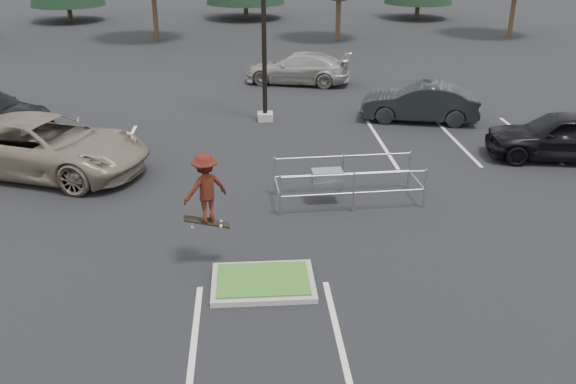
{
  "coord_description": "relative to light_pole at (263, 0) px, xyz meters",
  "views": [
    {
      "loc": [
        -0.27,
        -11.18,
        7.11
      ],
      "look_at": [
        0.64,
        1.5,
        1.5
      ],
      "focal_mm": 38.0,
      "sensor_mm": 36.0,
      "label": 1
    }
  ],
  "objects": [
    {
      "name": "car_l_tan",
      "position": [
        -7.0,
        -5.0,
        -3.67
      ],
      "size": [
        7.0,
        4.91,
        1.77
      ],
      "primitive_type": "imported",
      "rotation": [
        0.0,
        0.0,
        1.23
      ],
      "color": "gray",
      "rests_on": "ground"
    },
    {
      "name": "stall_lines",
      "position": [
        -1.85,
        -5.98,
        -4.56
      ],
      "size": [
        22.62,
        17.6,
        0.01
      ],
      "color": "silver",
      "rests_on": "ground"
    },
    {
      "name": "ground",
      "position": [
        -0.5,
        -12.0,
        -4.56
      ],
      "size": [
        120.0,
        120.0,
        0.0
      ],
      "primitive_type": "plane",
      "color": "black",
      "rests_on": "ground"
    },
    {
      "name": "car_far_silver",
      "position": [
        1.88,
        6.0,
        -3.82
      ],
      "size": [
        5.43,
        3.34,
        1.47
      ],
      "primitive_type": "imported",
      "rotation": [
        0.0,
        0.0,
        4.44
      ],
      "color": "#9D9C98",
      "rests_on": "ground"
    },
    {
      "name": "light_pole",
      "position": [
        0.0,
        0.0,
        0.0
      ],
      "size": [
        0.7,
        0.6,
        10.12
      ],
      "color": "gray",
      "rests_on": "ground"
    },
    {
      "name": "grass_median",
      "position": [
        -0.5,
        -12.0,
        -4.48
      ],
      "size": [
        2.2,
        1.6,
        0.16
      ],
      "color": "gray",
      "rests_on": "ground"
    },
    {
      "name": "car_r_black",
      "position": [
        9.5,
        -5.0,
        -3.76
      ],
      "size": [
        4.96,
        2.73,
        1.6
      ],
      "primitive_type": "imported",
      "rotation": [
        0.0,
        0.0,
        4.53
      ],
      "color": "black",
      "rests_on": "ground"
    },
    {
      "name": "skateboarder",
      "position": [
        -1.7,
        -11.0,
        -2.69
      ],
      "size": [
        1.17,
        1.01,
        1.76
      ],
      "rotation": [
        0.0,
        0.0,
        3.66
      ],
      "color": "black",
      "rests_on": "ground"
    },
    {
      "name": "car_r_charc",
      "position": [
        6.0,
        -0.5,
        -3.82
      ],
      "size": [
        4.74,
        2.61,
        1.48
      ],
      "primitive_type": "imported",
      "rotation": [
        0.0,
        0.0,
        4.47
      ],
      "color": "black",
      "rests_on": "ground"
    },
    {
      "name": "cart_corral",
      "position": [
        1.55,
        -7.85,
        -3.85
      ],
      "size": [
        4.06,
        1.64,
        1.13
      ],
      "rotation": [
        0.0,
        0.0,
        0.05
      ],
      "color": "#95979D",
      "rests_on": "ground"
    }
  ]
}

